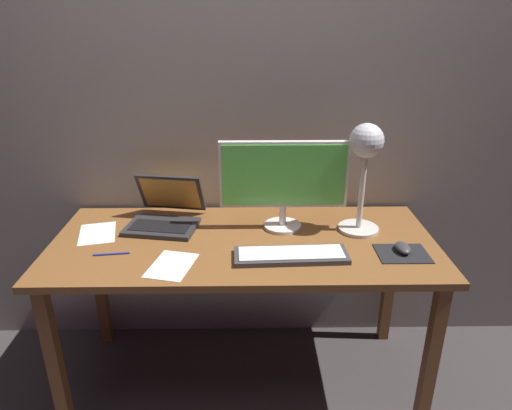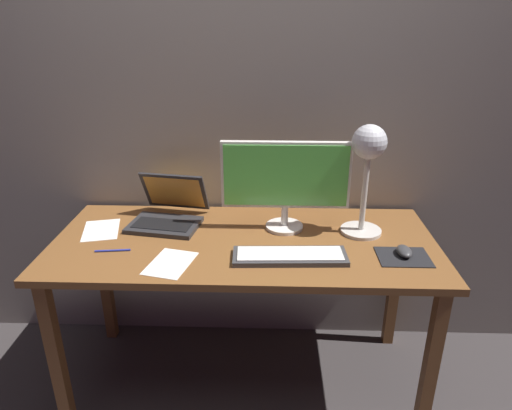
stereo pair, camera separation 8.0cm
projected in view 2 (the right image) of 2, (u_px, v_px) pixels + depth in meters
ground_plane at (246, 377)px, 2.21m from camera, size 4.80×4.80×0.00m
back_wall at (248, 89)px, 2.07m from camera, size 4.80×0.06×2.60m
desk at (244, 256)px, 1.95m from camera, size 1.60×0.70×0.74m
monitor at (286, 179)px, 1.94m from camera, size 0.55×0.16×0.39m
keyboard_main at (290, 256)px, 1.77m from camera, size 0.45×0.16×0.03m
laptop at (169, 209)px, 2.07m from camera, size 0.35×0.35×0.21m
desk_lamp at (368, 157)px, 1.86m from camera, size 0.17×0.17×0.47m
mousepad at (403, 257)px, 1.78m from camera, size 0.20×0.16×0.00m
mouse at (404, 251)px, 1.79m from camera, size 0.06×0.10×0.03m
paper_sheet_near_mouse at (170, 263)px, 1.74m from camera, size 0.19×0.24×0.00m
paper_sheet_by_keyboard at (101, 230)px, 2.01m from camera, size 0.19×0.24×0.00m
pen at (113, 251)px, 1.83m from camera, size 0.14×0.02×0.01m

